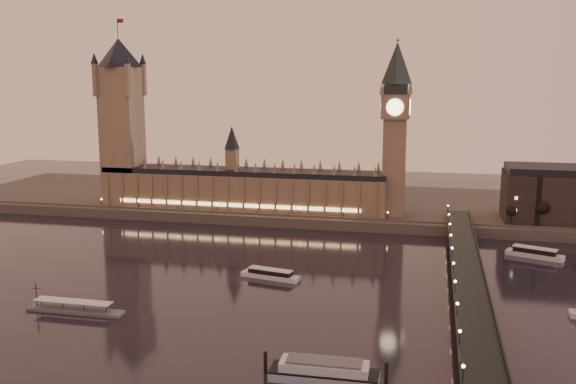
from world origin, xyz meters
name	(u,v)px	position (x,y,z in m)	size (l,w,h in m)	color
ground	(250,281)	(0.00, 0.00, 0.00)	(700.00, 700.00, 0.00)	black
far_embankment	(361,205)	(30.00, 165.00, 3.00)	(560.00, 130.00, 6.00)	#423D35
palace_of_westminster	(242,184)	(-40.12, 120.99, 21.71)	(180.00, 26.62, 52.00)	brown
victoria_tower	(121,112)	(-120.00, 121.00, 65.79)	(31.68, 31.68, 118.00)	brown
big_ben	(395,119)	(53.99, 120.99, 63.95)	(17.68, 17.68, 104.00)	brown
westminster_bridge	(467,284)	(91.61, 0.00, 5.52)	(13.20, 260.00, 15.30)	black
bare_tree_0	(514,210)	(121.44, 109.00, 15.39)	(6.19, 6.19, 12.58)	black
bare_tree_1	(546,211)	(138.00, 109.00, 15.39)	(6.19, 6.19, 12.58)	black
cruise_boat_a	(270,274)	(7.90, 5.91, 1.89)	(27.44, 11.09, 4.29)	silver
cruise_boat_b	(535,253)	(127.17, 67.43, 2.21)	(27.77, 16.30, 5.02)	silver
moored_barge	(324,371)	(47.41, -84.65, 2.87)	(37.13, 9.66, 6.81)	#9AAEC4
pontoon_pier	(75,309)	(-54.34, -50.45, 1.10)	(38.34, 6.39, 10.23)	#595B5E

